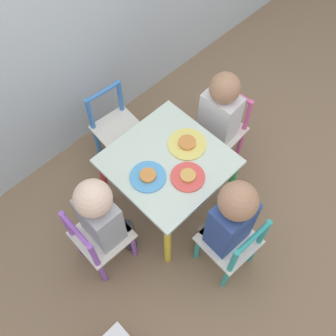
# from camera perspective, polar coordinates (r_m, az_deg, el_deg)

# --- Properties ---
(ground_plane) EXTENTS (6.00, 6.00, 0.00)m
(ground_plane) POSITION_cam_1_polar(r_m,az_deg,el_deg) (2.39, 0.00, -5.06)
(ground_plane) COLOR #7F664C
(kids_table) EXTENTS (0.56, 0.56, 0.48)m
(kids_table) POSITION_cam_1_polar(r_m,az_deg,el_deg) (2.03, 0.00, -0.06)
(kids_table) COLOR silver
(kids_table) RESTS_ON ground_plane
(chair_pink) EXTENTS (0.28, 0.28, 0.52)m
(chair_pink) POSITION_cam_1_polar(r_m,az_deg,el_deg) (2.38, 7.71, 5.54)
(chair_pink) COLOR silver
(chair_pink) RESTS_ON ground_plane
(chair_purple) EXTENTS (0.27, 0.27, 0.52)m
(chair_purple) POSITION_cam_1_polar(r_m,az_deg,el_deg) (2.06, -10.02, -10.08)
(chair_purple) COLOR silver
(chair_purple) RESTS_ON ground_plane
(chair_teal) EXTENTS (0.27, 0.27, 0.52)m
(chair_teal) POSITION_cam_1_polar(r_m,az_deg,el_deg) (2.04, 9.21, -10.91)
(chair_teal) COLOR silver
(chair_teal) RESTS_ON ground_plane
(chair_blue) EXTENTS (0.28, 0.28, 0.52)m
(chair_blue) POSITION_cam_1_polar(r_m,az_deg,el_deg) (2.38, -7.49, 5.69)
(chair_blue) COLOR silver
(chair_blue) RESTS_ON ground_plane
(child_right) EXTENTS (0.22, 0.21, 0.73)m
(child_right) POSITION_cam_1_polar(r_m,az_deg,el_deg) (2.20, 7.31, 7.50)
(child_right) COLOR #4C608E
(child_right) RESTS_ON ground_plane
(child_left) EXTENTS (0.22, 0.20, 0.74)m
(child_left) POSITION_cam_1_polar(r_m,az_deg,el_deg) (1.89, -9.46, -6.82)
(child_left) COLOR #38383D
(child_left) RESTS_ON ground_plane
(child_front) EXTENTS (0.21, 0.22, 0.77)m
(child_front) POSITION_cam_1_polar(r_m,az_deg,el_deg) (1.85, 8.80, -7.37)
(child_front) COLOR #7A6B5B
(child_front) RESTS_ON ground_plane
(plate_right) EXTENTS (0.20, 0.20, 0.03)m
(plate_right) POSITION_cam_1_polar(r_m,az_deg,el_deg) (2.02, 2.78, 3.53)
(plate_right) COLOR #EADB66
(plate_right) RESTS_ON kids_table
(plate_left) EXTENTS (0.18, 0.18, 0.03)m
(plate_left) POSITION_cam_1_polar(r_m,az_deg,el_deg) (1.92, -2.93, -1.22)
(plate_left) COLOR #4C9EE0
(plate_left) RESTS_ON kids_table
(plate_front) EXTENTS (0.17, 0.17, 0.03)m
(plate_front) POSITION_cam_1_polar(r_m,az_deg,el_deg) (1.91, 2.89, -1.26)
(plate_front) COLOR #E54C47
(plate_front) RESTS_ON kids_table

